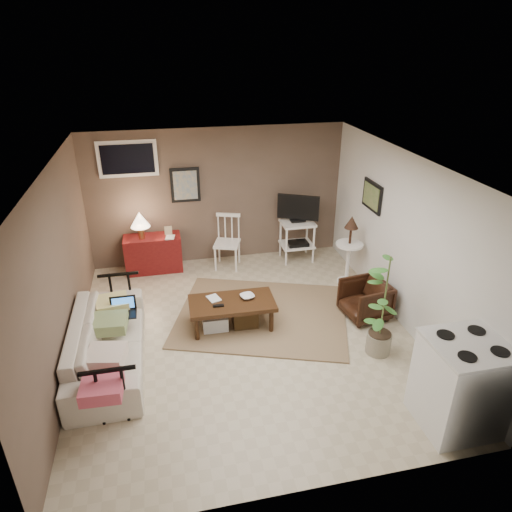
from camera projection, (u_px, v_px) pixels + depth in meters
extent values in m
plane|color=#C1B293|center=(245.00, 334.00, 6.37)|extent=(5.00, 5.00, 0.00)
cube|color=black|center=(185.00, 185.00, 7.81)|extent=(0.50, 0.03, 0.60)
cube|color=black|center=(372.00, 196.00, 7.06)|extent=(0.03, 0.60, 0.45)
cube|color=white|center=(128.00, 159.00, 7.42)|extent=(0.96, 0.03, 0.60)
cube|color=#85694D|center=(262.00, 315.00, 6.80)|extent=(2.96, 2.66, 0.02)
cube|color=#371A0F|center=(232.00, 303.00, 6.36)|extent=(1.20, 0.64, 0.06)
cylinder|color=#371A0F|center=(197.00, 329.00, 6.16)|extent=(0.06, 0.06, 0.38)
cylinder|color=#371A0F|center=(271.00, 321.00, 6.34)|extent=(0.06, 0.06, 0.38)
cylinder|color=#371A0F|center=(194.00, 311.00, 6.56)|extent=(0.06, 0.06, 0.38)
cylinder|color=#371A0F|center=(265.00, 304.00, 6.74)|extent=(0.06, 0.06, 0.38)
cube|color=black|center=(218.00, 306.00, 6.22)|extent=(0.15, 0.05, 0.02)
cube|color=#413017|center=(245.00, 317.00, 6.50)|extent=(0.35, 0.31, 0.26)
cube|color=silver|center=(215.00, 322.00, 6.44)|extent=(0.35, 0.31, 0.22)
imported|color=beige|center=(106.00, 335.00, 5.65)|extent=(0.63, 2.15, 0.84)
cube|color=black|center=(124.00, 315.00, 5.93)|extent=(0.33, 0.23, 0.02)
cube|color=black|center=(123.00, 303.00, 5.99)|extent=(0.33, 0.02, 0.21)
cube|color=blue|center=(123.00, 303.00, 5.98)|extent=(0.28, 0.00, 0.17)
cube|color=maroon|center=(153.00, 253.00, 7.97)|extent=(0.97, 0.43, 0.64)
cylinder|color=#A77140|center=(141.00, 233.00, 7.72)|extent=(0.11, 0.11, 0.21)
cone|color=#FFDBB7|center=(140.00, 220.00, 7.61)|extent=(0.32, 0.32, 0.26)
cube|color=tan|center=(168.00, 231.00, 7.87)|extent=(0.13, 0.02, 0.16)
cube|color=white|center=(227.00, 244.00, 8.04)|extent=(0.54, 0.54, 0.04)
cylinder|color=white|center=(215.00, 260.00, 8.00)|extent=(0.04, 0.04, 0.43)
cylinder|color=white|center=(236.00, 261.00, 7.96)|extent=(0.04, 0.04, 0.43)
cylinder|color=white|center=(219.00, 251.00, 8.33)|extent=(0.04, 0.04, 0.43)
cylinder|color=white|center=(239.00, 252.00, 8.29)|extent=(0.04, 0.04, 0.43)
cube|color=white|center=(228.00, 215.00, 8.01)|extent=(0.42, 0.18, 0.06)
cube|color=white|center=(298.00, 223.00, 8.19)|extent=(0.58, 0.48, 0.04)
cube|color=white|center=(297.00, 244.00, 8.38)|extent=(0.58, 0.48, 0.03)
cylinder|color=white|center=(286.00, 247.00, 8.12)|extent=(0.04, 0.04, 0.74)
cylinder|color=white|center=(314.00, 244.00, 8.21)|extent=(0.04, 0.04, 0.74)
cylinder|color=white|center=(280.00, 238.00, 8.47)|extent=(0.04, 0.04, 0.74)
cylinder|color=white|center=(307.00, 235.00, 8.57)|extent=(0.04, 0.04, 0.74)
cube|color=black|center=(298.00, 220.00, 8.17)|extent=(0.27, 0.15, 0.03)
cube|color=black|center=(298.00, 207.00, 8.06)|extent=(0.69, 0.39, 0.45)
cube|color=#E08457|center=(298.00, 207.00, 8.06)|extent=(0.57, 0.30, 0.36)
cube|color=black|center=(298.00, 245.00, 8.32)|extent=(0.37, 0.27, 0.11)
cylinder|color=white|center=(346.00, 281.00, 7.71)|extent=(0.31, 0.31, 0.03)
cylinder|color=white|center=(348.00, 263.00, 7.56)|extent=(0.06, 0.06, 0.67)
cylinder|color=white|center=(350.00, 244.00, 7.41)|extent=(0.44, 0.44, 0.03)
cylinder|color=black|center=(350.00, 235.00, 7.34)|extent=(0.04, 0.04, 0.29)
cone|color=#311E14|center=(352.00, 222.00, 7.24)|extent=(0.22, 0.22, 0.20)
imported|color=black|center=(365.00, 298.00, 6.65)|extent=(0.64, 0.68, 0.62)
cylinder|color=gray|center=(378.00, 343.00, 5.96)|extent=(0.32, 0.32, 0.28)
cylinder|color=#4C602D|center=(385.00, 297.00, 5.65)|extent=(0.02, 0.02, 1.11)
cube|color=white|center=(461.00, 385.00, 4.72)|extent=(0.78, 0.72, 1.00)
cube|color=silver|center=(472.00, 345.00, 4.50)|extent=(0.80, 0.74, 0.03)
cylinder|color=black|center=(467.00, 357.00, 4.30)|extent=(0.18, 0.18, 0.01)
cylinder|color=black|center=(500.00, 352.00, 4.37)|extent=(0.18, 0.18, 0.01)
cylinder|color=black|center=(446.00, 335.00, 4.61)|extent=(0.18, 0.18, 0.01)
cylinder|color=black|center=(477.00, 330.00, 4.68)|extent=(0.18, 0.18, 0.01)
imported|color=#371A0F|center=(247.00, 292.00, 6.39)|extent=(0.20, 0.09, 0.19)
imported|color=#371A0F|center=(208.00, 294.00, 6.32)|extent=(0.15, 0.06, 0.21)
imported|color=#371A0F|center=(165.00, 233.00, 7.73)|extent=(0.15, 0.05, 0.20)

